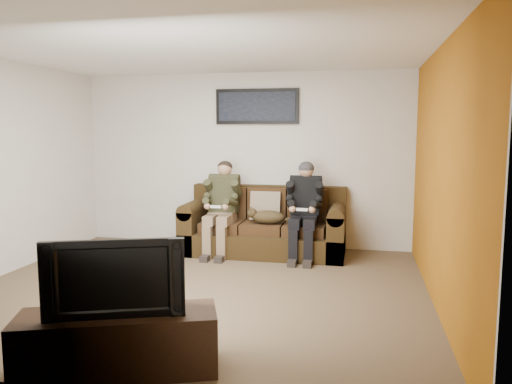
% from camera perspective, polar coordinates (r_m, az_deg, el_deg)
% --- Properties ---
extents(floor, '(5.00, 5.00, 0.00)m').
position_cam_1_polar(floor, '(5.67, -6.61, -10.95)').
color(floor, brown).
rests_on(floor, ground).
extents(ceiling, '(5.00, 5.00, 0.00)m').
position_cam_1_polar(ceiling, '(5.46, -7.02, 15.96)').
color(ceiling, silver).
rests_on(ceiling, ground).
extents(wall_back, '(5.00, 0.00, 5.00)m').
position_cam_1_polar(wall_back, '(7.58, -1.35, 3.67)').
color(wall_back, beige).
rests_on(wall_back, ground).
extents(wall_front, '(5.00, 0.00, 5.00)m').
position_cam_1_polar(wall_front, '(3.38, -19.11, -1.01)').
color(wall_front, beige).
rests_on(wall_front, ground).
extents(wall_right, '(0.00, 4.50, 4.50)m').
position_cam_1_polar(wall_right, '(5.19, 20.36, 1.64)').
color(wall_right, beige).
rests_on(wall_right, ground).
extents(accent_wall_right, '(0.00, 4.50, 4.50)m').
position_cam_1_polar(accent_wall_right, '(5.19, 20.25, 1.65)').
color(accent_wall_right, '#A05B10').
rests_on(accent_wall_right, ground).
extents(sofa, '(2.28, 0.99, 0.93)m').
position_cam_1_polar(sofa, '(7.21, 1.04, -4.11)').
color(sofa, '#31220E').
rests_on(sofa, ground).
extents(throw_pillow, '(0.44, 0.21, 0.43)m').
position_cam_1_polar(throw_pillow, '(7.19, 1.11, -1.61)').
color(throw_pillow, '#897359').
rests_on(throw_pillow, sofa).
extents(throw_blanket, '(0.47, 0.23, 0.08)m').
position_cam_1_polar(throw_blanket, '(7.55, -3.71, 0.85)').
color(throw_blanket, tan).
rests_on(throw_blanket, sofa).
extents(person_left, '(0.51, 0.87, 1.31)m').
position_cam_1_polar(person_left, '(7.09, -3.92, -1.12)').
color(person_left, '#816A50').
rests_on(person_left, sofa).
extents(person_right, '(0.51, 0.86, 1.32)m').
position_cam_1_polar(person_right, '(6.87, 5.57, -1.37)').
color(person_right, black).
rests_on(person_right, sofa).
extents(cat, '(0.66, 0.26, 0.24)m').
position_cam_1_polar(cat, '(6.93, 1.24, -2.84)').
color(cat, '#4C3B1E').
rests_on(cat, sofa).
extents(framed_poster, '(1.25, 0.05, 0.52)m').
position_cam_1_polar(framed_poster, '(7.49, 0.10, 9.75)').
color(framed_poster, black).
rests_on(framed_poster, wall_back).
extents(tv_stand, '(1.49, 0.92, 0.45)m').
position_cam_1_polar(tv_stand, '(3.90, -15.50, -16.30)').
color(tv_stand, black).
rests_on(tv_stand, ground).
extents(television, '(0.96, 0.46, 0.56)m').
position_cam_1_polar(television, '(3.73, -15.76, -9.17)').
color(television, black).
rests_on(television, tv_stand).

